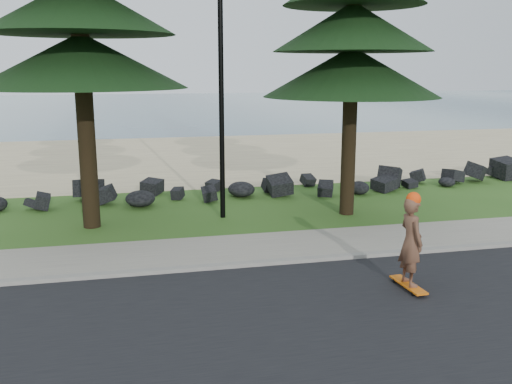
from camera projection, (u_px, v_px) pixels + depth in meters
ground at (246, 253)px, 12.81m from camera, size 160.00×160.00×0.00m
road at (308, 346)px, 8.53m from camera, size 160.00×7.00×0.02m
kerb at (255, 264)px, 11.95m from camera, size 160.00×0.20×0.10m
sidewalk at (245, 248)px, 13.00m from camera, size 160.00×2.00×0.08m
beach_sand at (183, 156)px, 26.62m from camera, size 160.00×15.00×0.01m
ocean at (149, 106)px, 61.39m from camera, size 160.00×58.00×0.01m
seawall_boulders at (210, 198)px, 18.15m from camera, size 60.00×2.40×1.10m
lamp_post at (221, 65)px, 14.98m from camera, size 0.25×0.14×8.14m
skateboarder at (411, 242)px, 10.49m from camera, size 0.43×1.01×1.86m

